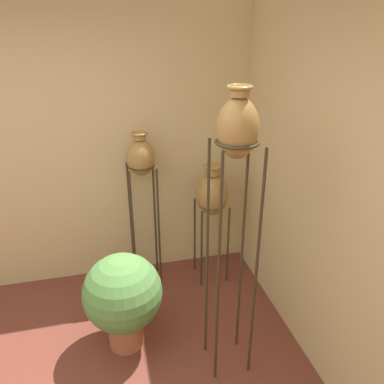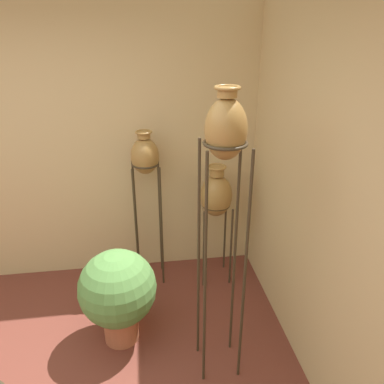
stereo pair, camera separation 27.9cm
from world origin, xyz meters
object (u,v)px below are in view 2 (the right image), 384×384
(vase_stand_short, at_px, (216,196))
(vase_stand_medium, at_px, (145,161))
(vase_stand_tall, at_px, (225,145))
(potted_plant, at_px, (118,291))

(vase_stand_short, bearing_deg, vase_stand_medium, 173.00)
(vase_stand_tall, relative_size, vase_stand_medium, 1.35)
(vase_stand_tall, bearing_deg, potted_plant, 153.96)
(vase_stand_short, relative_size, potted_plant, 1.49)
(vase_stand_tall, distance_m, vase_stand_medium, 1.33)
(vase_stand_tall, height_order, vase_stand_medium, vase_stand_tall)
(vase_stand_medium, distance_m, potted_plant, 1.15)
(vase_stand_medium, distance_m, vase_stand_short, 0.74)
(vase_stand_tall, relative_size, potted_plant, 2.55)
(vase_stand_medium, xyz_separation_m, vase_stand_short, (0.64, -0.08, -0.35))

